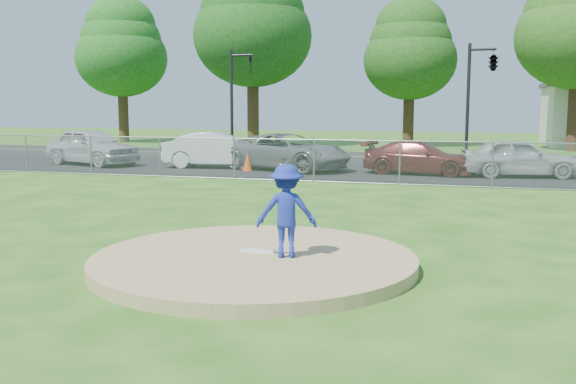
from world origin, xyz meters
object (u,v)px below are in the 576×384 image
object	(u,v)px
tree_left	(252,21)
tree_center	(410,49)
parked_car_darkred	(419,158)
traffic_signal_left	(236,93)
parked_car_white	(217,150)
traffic_signal_center	(491,64)
parked_car_gray	(287,152)
parked_car_pearl	(519,157)
tree_far_left	(121,46)
pitcher	(286,211)
parked_car_silver	(92,146)
traffic_cone	(248,161)

from	to	relation	value
tree_left	tree_center	size ratio (longest dim) A/B	1.27
tree_center	parked_car_darkred	xyz separation A→B (m)	(2.34, -18.27, -5.82)
traffic_signal_left	parked_car_white	bearing A→B (deg)	-76.62
tree_left	parked_car_darkred	size ratio (longest dim) A/B	2.84
traffic_signal_center	parked_car_gray	bearing A→B (deg)	-142.86
tree_left	traffic_signal_left	world-z (taller)	tree_left
traffic_signal_left	parked_car_darkred	xyz separation A→B (m)	(10.10, -6.27, -2.71)
tree_center	parked_car_pearl	size ratio (longest dim) A/B	2.29
tree_far_left	parked_car_gray	world-z (taller)	tree_far_left
pitcher	parked_car_silver	distance (m)	20.97
tree_center	pitcher	distance (m)	34.45
traffic_cone	parked_car_white	xyz separation A→B (m)	(-1.74, 0.95, 0.38)
pitcher	parked_car_white	world-z (taller)	pitcher
tree_far_left	traffic_cone	distance (m)	25.19
tree_far_left	pitcher	size ratio (longest dim) A/B	7.05
traffic_signal_center	parked_car_pearl	distance (m)	7.39
tree_center	pitcher	size ratio (longest dim) A/B	6.46
traffic_signal_left	parked_car_gray	bearing A→B (deg)	-52.82
pitcher	parked_car_gray	size ratio (longest dim) A/B	0.28
traffic_signal_left	parked_car_pearl	bearing A→B (deg)	-24.23
traffic_cone	parked_car_pearl	size ratio (longest dim) A/B	0.18
parked_car_silver	traffic_cone	bearing A→B (deg)	-75.53
traffic_signal_center	parked_car_silver	distance (m)	18.84
tree_left	parked_car_pearl	world-z (taller)	tree_left
traffic_cone	tree_center	bearing A→B (deg)	76.34
tree_far_left	traffic_signal_left	distance (m)	17.60
tree_center	traffic_cone	distance (m)	20.40
traffic_signal_center	parked_car_gray	size ratio (longest dim) A/B	1.02
parked_car_gray	traffic_cone	bearing A→B (deg)	136.72
tree_left	parked_car_white	xyz separation A→B (m)	(3.66, -14.98, -7.46)
traffic_signal_center	traffic_signal_left	bearing A→B (deg)	180.00
tree_left	parked_car_gray	world-z (taller)	tree_left
pitcher	parked_car_silver	bearing A→B (deg)	-63.20
tree_center	pitcher	xyz separation A→B (m)	(1.56, -33.98, -5.51)
traffic_signal_left	parked_car_gray	xyz separation A→B (m)	(4.65, -6.12, -2.59)
pitcher	parked_car_white	size ratio (longest dim) A/B	0.33
tree_center	parked_car_pearl	distance (m)	20.02
tree_left	parked_car_pearl	size ratio (longest dim) A/B	2.91
tree_left	traffic_signal_left	size ratio (longest dim) A/B	2.24
traffic_signal_center	parked_car_darkred	size ratio (longest dim) A/B	1.27
tree_center	parked_car_darkred	distance (m)	19.32
tree_center	traffic_cone	size ratio (longest dim) A/B	12.55
parked_car_white	parked_car_silver	bearing A→B (deg)	86.51
traffic_cone	parked_car_silver	xyz separation A→B (m)	(-7.78, 0.62, 0.44)
pitcher	parked_car_pearl	bearing A→B (deg)	-120.72
tree_far_left	parked_car_pearl	bearing A→B (deg)	-32.48
tree_far_left	traffic_signal_left	size ratio (longest dim) A/B	1.92
tree_far_left	tree_left	xyz separation A→B (m)	(11.00, -2.00, 1.18)
tree_left	parked_car_silver	distance (m)	17.17
traffic_cone	parked_car_silver	bearing A→B (deg)	175.45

